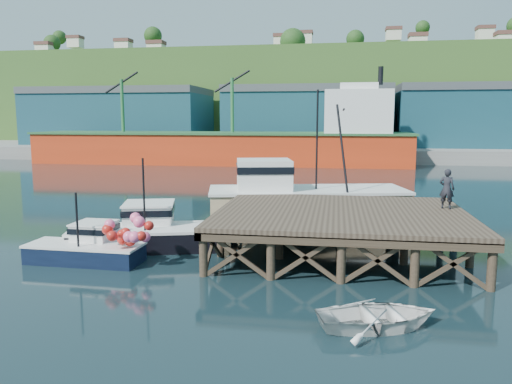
% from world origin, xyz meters
% --- Properties ---
extents(ground, '(300.00, 300.00, 0.00)m').
position_xyz_m(ground, '(0.00, 0.00, 0.00)').
color(ground, black).
rests_on(ground, ground).
extents(wharf, '(12.00, 10.00, 2.62)m').
position_xyz_m(wharf, '(5.50, -0.19, 1.94)').
color(wharf, brown).
rests_on(wharf, ground).
extents(far_quay, '(160.00, 40.00, 2.00)m').
position_xyz_m(far_quay, '(0.00, 70.00, 1.00)').
color(far_quay, gray).
rests_on(far_quay, ground).
extents(warehouse_left, '(32.00, 16.00, 9.00)m').
position_xyz_m(warehouse_left, '(-35.00, 65.00, 6.50)').
color(warehouse_left, '#1A4756').
rests_on(warehouse_left, far_quay).
extents(warehouse_mid, '(28.00, 16.00, 9.00)m').
position_xyz_m(warehouse_mid, '(0.00, 65.00, 6.50)').
color(warehouse_mid, '#1A4756').
rests_on(warehouse_mid, far_quay).
extents(warehouse_right, '(30.00, 16.00, 9.00)m').
position_xyz_m(warehouse_right, '(30.00, 65.00, 6.50)').
color(warehouse_right, '#1A4756').
rests_on(warehouse_right, far_quay).
extents(cargo_ship, '(55.50, 10.00, 13.75)m').
position_xyz_m(cargo_ship, '(-8.46, 48.00, 3.31)').
color(cargo_ship, red).
rests_on(cargo_ship, ground).
extents(hillside, '(220.00, 50.00, 22.00)m').
position_xyz_m(hillside, '(0.00, 100.00, 11.00)').
color(hillside, '#2D511E').
rests_on(hillside, ground).
extents(boat_navy, '(5.39, 2.91, 3.34)m').
position_xyz_m(boat_navy, '(-6.13, -3.35, 0.67)').
color(boat_navy, black).
rests_on(boat_navy, ground).
extents(boat_black, '(8.06, 6.67, 4.69)m').
position_xyz_m(boat_black, '(-4.32, -0.47, 0.86)').
color(boat_black, black).
rests_on(boat_black, ground).
extents(trawler, '(13.18, 7.06, 8.38)m').
position_xyz_m(trawler, '(3.14, 7.38, 1.72)').
color(trawler, '#D3B788').
rests_on(trawler, ground).
extents(dinghy, '(4.50, 3.78, 0.80)m').
position_xyz_m(dinghy, '(6.64, -8.92, 0.40)').
color(dinghy, white).
rests_on(dinghy, ground).
extents(dockworker, '(0.86, 0.72, 2.00)m').
position_xyz_m(dockworker, '(10.67, 1.37, 3.13)').
color(dockworker, black).
rests_on(dockworker, wharf).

